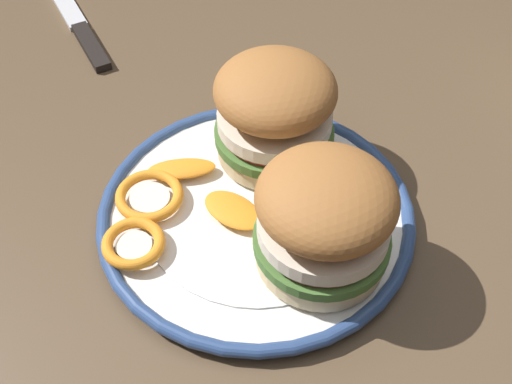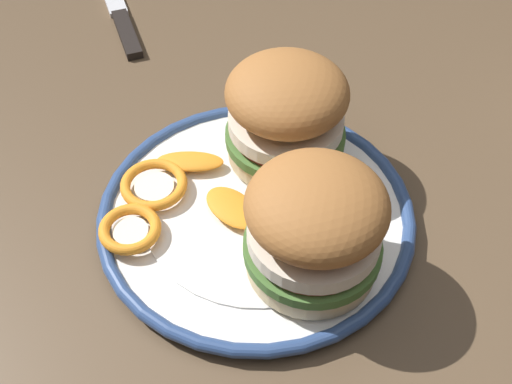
{
  "view_description": "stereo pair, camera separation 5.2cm",
  "coord_description": "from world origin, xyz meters",
  "views": [
    {
      "loc": [
        -0.05,
        -0.38,
        1.18
      ],
      "look_at": [
        -0.05,
        -0.01,
        0.76
      ],
      "focal_mm": 45.87,
      "sensor_mm": 36.0,
      "label": 1
    },
    {
      "loc": [
        0.0,
        -0.37,
        1.18
      ],
      "look_at": [
        -0.05,
        -0.01,
        0.76
      ],
      "focal_mm": 45.87,
      "sensor_mm": 36.0,
      "label": 2
    }
  ],
  "objects": [
    {
      "name": "orange_peel_curled",
      "position": [
        -0.15,
        -0.05,
        0.74
      ],
      "size": [
        0.06,
        0.06,
        0.01
      ],
      "color": "orange",
      "rests_on": "dinner_plate"
    },
    {
      "name": "sandwich_half_left",
      "position": [
        -0.03,
        0.06,
        0.79
      ],
      "size": [
        0.13,
        0.13,
        0.1
      ],
      "color": "beige",
      "rests_on": "dinner_plate"
    },
    {
      "name": "orange_peel_small_curl",
      "position": [
        -0.14,
        -0.0,
        0.74
      ],
      "size": [
        0.06,
        0.06,
        0.01
      ],
      "color": "orange",
      "rests_on": "dinner_plate"
    },
    {
      "name": "orange_peel_strip_short",
      "position": [
        -0.11,
        0.03,
        0.74
      ],
      "size": [
        0.06,
        0.03,
        0.01
      ],
      "color": "orange",
      "rests_on": "dinner_plate"
    },
    {
      "name": "dinner_plate",
      "position": [
        -0.05,
        -0.01,
        0.73
      ],
      "size": [
        0.28,
        0.28,
        0.02
      ],
      "color": "white",
      "rests_on": "dining_table"
    },
    {
      "name": "dining_table",
      "position": [
        0.0,
        0.0,
        0.63
      ],
      "size": [
        1.35,
        0.9,
        0.72
      ],
      "color": "brown",
      "rests_on": "ground"
    },
    {
      "name": "orange_peel_strip_long",
      "position": [
        -0.07,
        -0.02,
        0.74
      ],
      "size": [
        0.07,
        0.06,
        0.01
      ],
      "color": "orange",
      "rests_on": "dinner_plate"
    },
    {
      "name": "sandwich_half_right",
      "position": [
        0.01,
        -0.06,
        0.79
      ],
      "size": [
        0.15,
        0.15,
        0.1
      ],
      "color": "beige",
      "rests_on": "dinner_plate"
    },
    {
      "name": "table_knife",
      "position": [
        -0.25,
        0.29,
        0.72
      ],
      "size": [
        0.12,
        0.21,
        0.01
      ],
      "color": "silver",
      "rests_on": "dining_table"
    }
  ]
}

